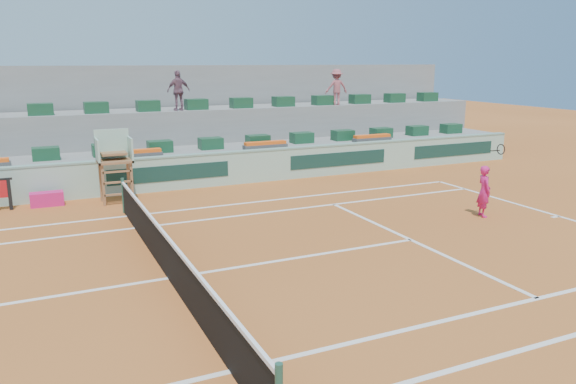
# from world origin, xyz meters

# --- Properties ---
(ground) EXTENTS (90.00, 90.00, 0.00)m
(ground) POSITION_xyz_m (0.00, 0.00, 0.00)
(ground) COLOR #A75320
(ground) RESTS_ON ground
(seating_tier_lower) EXTENTS (36.00, 4.00, 1.20)m
(seating_tier_lower) POSITION_xyz_m (0.00, 10.70, 0.60)
(seating_tier_lower) COLOR gray
(seating_tier_lower) RESTS_ON ground
(seating_tier_upper) EXTENTS (36.00, 2.40, 2.60)m
(seating_tier_upper) POSITION_xyz_m (0.00, 12.30, 1.30)
(seating_tier_upper) COLOR gray
(seating_tier_upper) RESTS_ON ground
(stadium_back_wall) EXTENTS (36.00, 0.40, 4.40)m
(stadium_back_wall) POSITION_xyz_m (0.00, 13.90, 2.20)
(stadium_back_wall) COLOR gray
(stadium_back_wall) RESTS_ON ground
(player_bag) EXTENTS (1.02, 0.45, 0.45)m
(player_bag) POSITION_xyz_m (-2.14, 7.86, 0.23)
(player_bag) COLOR #D91C6E
(player_bag) RESTS_ON ground
(spectator_mid) EXTENTS (0.99, 0.51, 1.62)m
(spectator_mid) POSITION_xyz_m (3.21, 11.44, 3.41)
(spectator_mid) COLOR #7C5263
(spectator_mid) RESTS_ON seating_tier_upper
(spectator_right) EXTENTS (1.13, 0.75, 1.63)m
(spectator_right) POSITION_xyz_m (10.56, 11.42, 3.41)
(spectator_right) COLOR #A35158
(spectator_right) RESTS_ON seating_tier_upper
(court_lines) EXTENTS (23.89, 11.09, 0.01)m
(court_lines) POSITION_xyz_m (0.00, 0.00, 0.01)
(court_lines) COLOR white
(court_lines) RESTS_ON ground
(tennis_net) EXTENTS (0.10, 11.97, 1.10)m
(tennis_net) POSITION_xyz_m (0.00, 0.00, 0.53)
(tennis_net) COLOR black
(tennis_net) RESTS_ON ground
(advertising_hoarding) EXTENTS (36.00, 0.34, 1.26)m
(advertising_hoarding) POSITION_xyz_m (0.02, 8.50, 0.63)
(advertising_hoarding) COLOR #9CC4AF
(advertising_hoarding) RESTS_ON ground
(umpire_chair) EXTENTS (1.10, 0.90, 2.40)m
(umpire_chair) POSITION_xyz_m (0.00, 7.50, 1.54)
(umpire_chair) COLOR brown
(umpire_chair) RESTS_ON ground
(seat_row_lower) EXTENTS (32.90, 0.60, 0.44)m
(seat_row_lower) POSITION_xyz_m (0.00, 9.80, 1.42)
(seat_row_lower) COLOR #174529
(seat_row_lower) RESTS_ON seating_tier_lower
(seat_row_upper) EXTENTS (32.90, 0.60, 0.44)m
(seat_row_upper) POSITION_xyz_m (0.00, 11.70, 2.82)
(seat_row_upper) COLOR #174529
(seat_row_upper) RESTS_ON seating_tier_upper
(flower_planters) EXTENTS (26.80, 0.36, 0.28)m
(flower_planters) POSITION_xyz_m (-1.50, 9.00, 1.33)
(flower_planters) COLOR #494949
(flower_planters) RESTS_ON seating_tier_lower
(towel_rack) EXTENTS (0.63, 0.11, 1.03)m
(towel_rack) POSITION_xyz_m (-3.40, 7.80, 0.60)
(towel_rack) COLOR black
(towel_rack) RESTS_ON ground
(tennis_player) EXTENTS (0.53, 0.89, 2.28)m
(tennis_player) POSITION_xyz_m (9.79, 0.99, 0.79)
(tennis_player) COLOR #D91C6E
(tennis_player) RESTS_ON ground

